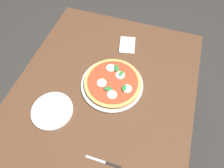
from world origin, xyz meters
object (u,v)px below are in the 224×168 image
object	(u,v)px
napkin	(127,45)
knife	(108,163)
serving_tray	(112,84)
plate_white	(52,111)
dining_table	(102,104)
pizza	(113,82)

from	to	relation	value
napkin	knife	bearing A→B (deg)	8.66
serving_tray	plate_white	size ratio (longest dim) A/B	1.63
napkin	knife	world-z (taller)	napkin
napkin	knife	distance (m)	0.68
dining_table	knife	bearing A→B (deg)	24.23
pizza	napkin	size ratio (longest dim) A/B	2.31
dining_table	pizza	distance (m)	0.15
serving_tray	knife	distance (m)	0.39
serving_tray	plate_white	xyz separation A→B (m)	(0.23, -0.23, 0.00)
plate_white	napkin	size ratio (longest dim) A/B	1.55
plate_white	napkin	distance (m)	0.58
pizza	serving_tray	bearing A→B (deg)	-37.49
dining_table	knife	distance (m)	0.35
knife	serving_tray	bearing A→B (deg)	-164.57
napkin	plate_white	bearing A→B (deg)	-23.79
plate_white	napkin	world-z (taller)	plate_white
knife	napkin	bearing A→B (deg)	-171.34
dining_table	plate_white	size ratio (longest dim) A/B	5.84
dining_table	napkin	distance (m)	0.39
dining_table	knife	size ratio (longest dim) A/B	7.33
pizza	napkin	world-z (taller)	pizza
pizza	plate_white	xyz separation A→B (m)	(0.24, -0.23, -0.02)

